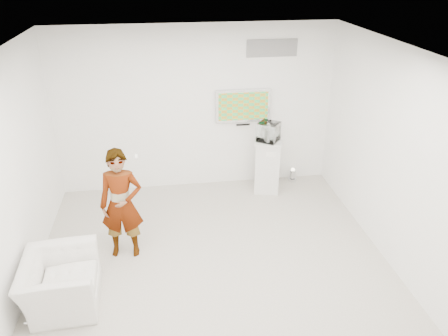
# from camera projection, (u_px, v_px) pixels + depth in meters

# --- Properties ---
(room) EXTENTS (5.01, 5.01, 3.00)m
(room) POSITION_uv_depth(u_px,v_px,m) (213.00, 171.00, 5.61)
(room) COLOR beige
(room) RESTS_ON ground
(tv) EXTENTS (1.00, 0.08, 0.60)m
(tv) POSITION_uv_depth(u_px,v_px,m) (243.00, 106.00, 7.88)
(tv) COLOR silver
(tv) RESTS_ON room
(logo_decal) EXTENTS (0.90, 0.02, 0.30)m
(logo_decal) POSITION_uv_depth(u_px,v_px,m) (272.00, 48.00, 7.54)
(logo_decal) COLOR gray
(logo_decal) RESTS_ON room
(person) EXTENTS (0.63, 0.44, 1.66)m
(person) POSITION_uv_depth(u_px,v_px,m) (121.00, 204.00, 6.16)
(person) COLOR white
(person) RESTS_ON room
(armchair) EXTENTS (0.93, 1.05, 0.66)m
(armchair) POSITION_uv_depth(u_px,v_px,m) (61.00, 282.00, 5.44)
(armchair) COLOR white
(armchair) RESTS_ON room
(pedestal) EXTENTS (0.58, 0.58, 1.00)m
(pedestal) POSITION_uv_depth(u_px,v_px,m) (267.00, 166.00, 8.05)
(pedestal) COLOR silver
(pedestal) RESTS_ON room
(floor_uplight) EXTENTS (0.22, 0.22, 0.26)m
(floor_uplight) POSITION_uv_depth(u_px,v_px,m) (293.00, 175.00, 8.54)
(floor_uplight) COLOR silver
(floor_uplight) RESTS_ON room
(vitrine) EXTENTS (0.47, 0.47, 0.34)m
(vitrine) POSITION_uv_depth(u_px,v_px,m) (269.00, 132.00, 7.75)
(vitrine) COLOR silver
(vitrine) RESTS_ON pedestal
(console) EXTENTS (0.06, 0.17, 0.23)m
(console) POSITION_uv_depth(u_px,v_px,m) (269.00, 135.00, 7.78)
(console) COLOR silver
(console) RESTS_ON pedestal
(wii_remote) EXTENTS (0.04, 0.14, 0.03)m
(wii_remote) POSITION_uv_depth(u_px,v_px,m) (136.00, 157.00, 6.02)
(wii_remote) COLOR silver
(wii_remote) RESTS_ON person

